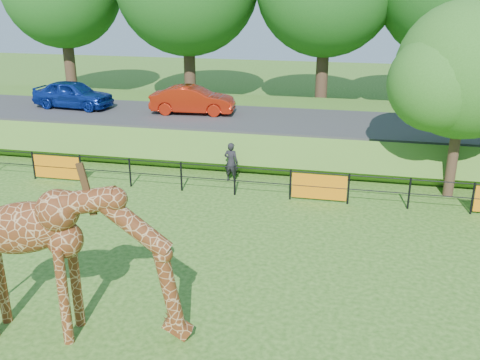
{
  "coord_description": "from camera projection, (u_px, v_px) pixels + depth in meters",
  "views": [
    {
      "loc": [
        4.01,
        -9.47,
        7.09
      ],
      "look_at": [
        1.03,
        4.2,
        2.0
      ],
      "focal_mm": 40.0,
      "sensor_mm": 36.0,
      "label": 1
    }
  ],
  "objects": [
    {
      "name": "road",
      "position": [
        264.0,
        120.0,
        24.31
      ],
      "size": [
        40.0,
        5.0,
        0.12
      ],
      "primitive_type": "cube",
      "color": "#333336",
      "rests_on": "embankment"
    },
    {
      "name": "tree_east",
      "position": [
        467.0,
        76.0,
        17.78
      ],
      "size": [
        5.4,
        4.71,
        6.76
      ],
      "color": "#382419",
      "rests_on": "ground"
    },
    {
      "name": "ground",
      "position": [
        155.0,
        323.0,
        11.92
      ],
      "size": [
        90.0,
        90.0,
        0.0
      ],
      "primitive_type": "plane",
      "color": "#275214",
      "rests_on": "ground"
    },
    {
      "name": "giraffe",
      "position": [
        73.0,
        263.0,
        11.0
      ],
      "size": [
        4.92,
        1.45,
        3.46
      ],
      "primitive_type": null,
      "rotation": [
        0.0,
        0.0,
        0.12
      ],
      "color": "#5F2D13",
      "rests_on": "ground"
    },
    {
      "name": "car_blue",
      "position": [
        73.0,
        94.0,
        26.2
      ],
      "size": [
        4.1,
        1.95,
        1.35
      ],
      "primitive_type": "imported",
      "rotation": [
        0.0,
        0.0,
        1.48
      ],
      "color": "#1332A0",
      "rests_on": "road"
    },
    {
      "name": "car_red",
      "position": [
        193.0,
        100.0,
        25.04
      ],
      "size": [
        4.01,
        1.68,
        1.29
      ],
      "primitive_type": "imported",
      "rotation": [
        0.0,
        0.0,
        1.65
      ],
      "color": "#AD200C",
      "rests_on": "road"
    },
    {
      "name": "embankment",
      "position": [
        269.0,
        127.0,
        25.93
      ],
      "size": [
        40.0,
        9.0,
        1.3
      ],
      "primitive_type": "cube",
      "color": "#275214",
      "rests_on": "ground"
    },
    {
      "name": "perimeter_fence",
      "position": [
        235.0,
        180.0,
        19.08
      ],
      "size": [
        28.07,
        0.1,
        1.1
      ],
      "primitive_type": null,
      "color": "black",
      "rests_on": "ground"
    },
    {
      "name": "visitor",
      "position": [
        231.0,
        162.0,
        20.39
      ],
      "size": [
        0.61,
        0.44,
        1.53
      ],
      "primitive_type": "imported",
      "rotation": [
        0.0,
        0.0,
        3.0
      ],
      "color": "black",
      "rests_on": "ground"
    }
  ]
}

